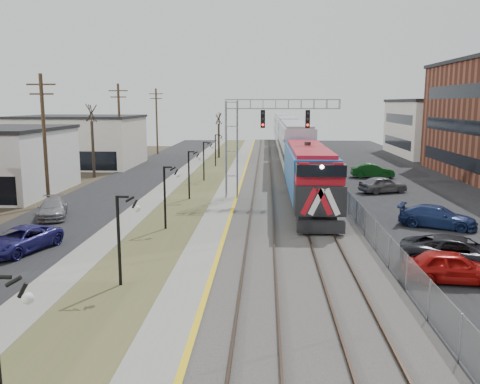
{
  "coord_description": "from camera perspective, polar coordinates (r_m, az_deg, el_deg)",
  "views": [
    {
      "loc": [
        2.24,
        -12.71,
        7.85
      ],
      "look_at": [
        0.73,
        17.07,
        2.6
      ],
      "focal_mm": 38.0,
      "sensor_mm": 36.0,
      "label": 1
    }
  ],
  "objects": [
    {
      "name": "car_lot_f",
      "position": [
        55.46,
        14.64,
        2.28
      ],
      "size": [
        4.5,
        1.73,
        1.46
      ],
      "primitive_type": "imported",
      "rotation": [
        0.0,
        0.0,
        1.53
      ],
      "color": "#0B3B11",
      "rests_on": "ground"
    },
    {
      "name": "car_lot_a",
      "position": [
        24.4,
        22.69,
        -7.83
      ],
      "size": [
        4.33,
        2.14,
        1.42
      ],
      "primitive_type": "imported",
      "rotation": [
        0.0,
        0.0,
        1.46
      ],
      "color": "#A20E0C",
      "rests_on": "ground"
    },
    {
      "name": "car_street_a",
      "position": [
        29.44,
        -23.39,
        -5.01
      ],
      "size": [
        3.48,
        5.12,
        1.3
      ],
      "primitive_type": "imported",
      "rotation": [
        0.0,
        0.0,
        -0.31
      ],
      "color": "navy",
      "rests_on": "ground"
    },
    {
      "name": "grass_median",
      "position": [
        48.75,
        -4.49,
        0.72
      ],
      "size": [
        4.0,
        120.0,
        0.06
      ],
      "primitive_type": "cube",
      "color": "#4B522B",
      "rests_on": "ground"
    },
    {
      "name": "car_lot_e",
      "position": [
        46.37,
        15.76,
        0.77
      ],
      "size": [
        4.59,
        3.07,
        1.45
      ],
      "primitive_type": "imported",
      "rotation": [
        0.0,
        0.0,
        1.92
      ],
      "color": "slate",
      "rests_on": "ground"
    },
    {
      "name": "car_lot_c",
      "position": [
        26.44,
        23.52,
        -6.41
      ],
      "size": [
        6.03,
        4.13,
        1.53
      ],
      "primitive_type": "imported",
      "rotation": [
        0.0,
        0.0,
        1.25
      ],
      "color": "black",
      "rests_on": "ground"
    },
    {
      "name": "signal_gantry",
      "position": [
        40.78,
        1.47,
        6.8
      ],
      "size": [
        9.0,
        1.07,
        8.15
      ],
      "color": "gray",
      "rests_on": "ground"
    },
    {
      "name": "sidewalk",
      "position": [
        49.22,
        -7.96,
        0.76
      ],
      "size": [
        2.0,
        120.0,
        0.08
      ],
      "primitive_type": "cube",
      "color": "gray",
      "rests_on": "ground"
    },
    {
      "name": "car_street_b",
      "position": [
        37.28,
        -20.29,
        -1.79
      ],
      "size": [
        3.12,
        4.77,
        1.29
      ],
      "primitive_type": "imported",
      "rotation": [
        0.0,
        0.0,
        0.32
      ],
      "color": "gray",
      "rests_on": "ground"
    },
    {
      "name": "parking_lot",
      "position": [
        50.27,
        18.75,
        0.49
      ],
      "size": [
        16.0,
        120.0,
        0.04
      ],
      "primitive_type": "cube",
      "color": "black",
      "rests_on": "ground"
    },
    {
      "name": "platform",
      "position": [
        48.44,
        -0.97,
        0.8
      ],
      "size": [
        2.0,
        120.0,
        0.24
      ],
      "primitive_type": "cube",
      "color": "gray",
      "rests_on": "ground"
    },
    {
      "name": "car_lot_d",
      "position": [
        34.56,
        21.28,
        -2.66
      ],
      "size": [
        5.12,
        3.76,
        1.38
      ],
      "primitive_type": "imported",
      "rotation": [
        0.0,
        0.0,
        1.14
      ],
      "color": "navy",
      "rests_on": "ground"
    },
    {
      "name": "track_far",
      "position": [
        48.42,
        6.73,
        0.91
      ],
      "size": [
        1.58,
        120.0,
        0.15
      ],
      "color": "#2D2119",
      "rests_on": "ballast_bed"
    },
    {
      "name": "lampposts",
      "position": [
        32.15,
        -8.34,
        -0.6
      ],
      "size": [
        0.14,
        62.14,
        4.0
      ],
      "color": "black",
      "rests_on": "ground"
    },
    {
      "name": "ballast_bed",
      "position": [
        48.37,
        4.95,
        0.72
      ],
      "size": [
        8.0,
        120.0,
        0.2
      ],
      "primitive_type": "cube",
      "color": "#595651",
      "rests_on": "ground"
    },
    {
      "name": "train",
      "position": [
        73.71,
        5.46,
        6.1
      ],
      "size": [
        3.0,
        85.85,
        5.33
      ],
      "color": "#1452A5",
      "rests_on": "ground"
    },
    {
      "name": "street_west",
      "position": [
        50.26,
        -13.0,
        0.76
      ],
      "size": [
        7.0,
        120.0,
        0.04
      ],
      "primitive_type": "cube",
      "color": "black",
      "rests_on": "ground"
    },
    {
      "name": "fence",
      "position": [
        48.59,
        9.92,
        1.49
      ],
      "size": [
        0.04,
        120.0,
        1.6
      ],
      "primitive_type": "cube",
      "color": "gray",
      "rests_on": "ground"
    },
    {
      "name": "track_near",
      "position": [
        48.31,
        2.58,
        0.95
      ],
      "size": [
        1.58,
        120.0,
        0.15
      ],
      "color": "#2D2119",
      "rests_on": "ballast_bed"
    },
    {
      "name": "platform_edge",
      "position": [
        48.37,
        0.07,
        0.94
      ],
      "size": [
        0.24,
        120.0,
        0.01
      ],
      "primitive_type": "cube",
      "color": "gold",
      "rests_on": "platform"
    },
    {
      "name": "utility_poles",
      "position": [
        41.36,
        -21.08,
        5.37
      ],
      "size": [
        0.28,
        80.28,
        10.0
      ],
      "color": "#4C3823",
      "rests_on": "ground"
    },
    {
      "name": "bare_trees",
      "position": [
        53.98,
        -13.18,
        4.25
      ],
      "size": [
        12.3,
        42.3,
        5.95
      ],
      "color": "#382D23",
      "rests_on": "ground"
    }
  ]
}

